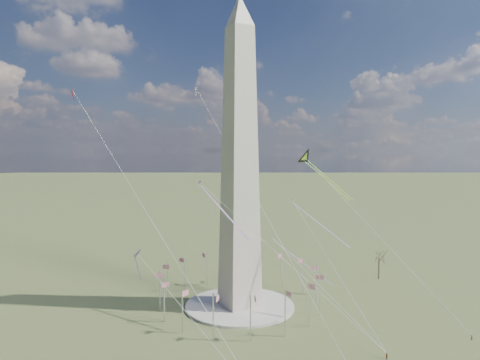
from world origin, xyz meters
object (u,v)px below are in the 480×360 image
person_east (472,338)px  kite_delta_black (307,160)px  washington_monument (240,162)px  tree_near (379,256)px

person_east → kite_delta_black: kite_delta_black is taller
washington_monument → person_east: size_ratio=66.17×
tree_near → washington_monument: bearing=179.8°
washington_monument → tree_near: washington_monument is taller
tree_near → kite_delta_black: 51.90m
tree_near → kite_delta_black: size_ratio=0.60×
person_east → tree_near: bearing=-109.1°
tree_near → person_east: size_ratio=8.56×
tree_near → person_east: 56.92m
tree_near → kite_delta_black: bearing=174.3°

